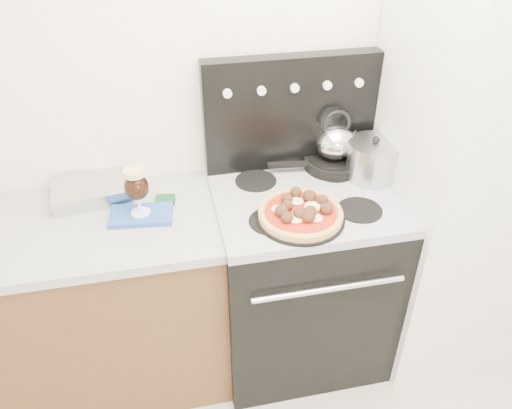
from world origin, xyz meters
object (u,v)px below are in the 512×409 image
object	(u,v)px
fridge	(463,174)
oven_mitt	(141,215)
pizza	(301,212)
base_cabinet	(56,314)
stove_body	(300,280)
beer_glass	(137,192)
skillet	(333,163)
pizza_pan	(300,218)
tea_kettle	(335,139)
stock_pot	(373,161)

from	to	relation	value
fridge	oven_mitt	distance (m)	1.38
fridge	pizza	bearing A→B (deg)	-170.29
base_cabinet	stove_body	world-z (taller)	stove_body
fridge	beer_glass	xyz separation A→B (m)	(-1.37, 0.04, 0.07)
oven_mitt	skillet	xyz separation A→B (m)	(0.86, 0.18, 0.03)
pizza_pan	oven_mitt	bearing A→B (deg)	164.53
fridge	tea_kettle	size ratio (longest dim) A/B	9.80
stock_pot	oven_mitt	bearing A→B (deg)	-176.10
oven_mitt	stock_pot	world-z (taller)	stock_pot
fridge	pizza	xyz separation A→B (m)	(-0.77, -0.13, 0.00)
stove_body	pizza	xyz separation A→B (m)	(-0.07, -0.16, 0.51)
beer_glass	skillet	xyz separation A→B (m)	(0.86, 0.18, -0.08)
pizza	stock_pot	distance (m)	0.46
stock_pot	skillet	bearing A→B (deg)	139.30
fridge	pizza_pan	distance (m)	0.78
base_cabinet	pizza_pan	world-z (taller)	pizza_pan
skillet	pizza_pan	bearing A→B (deg)	-125.75
stove_body	tea_kettle	world-z (taller)	tea_kettle
base_cabinet	pizza	bearing A→B (deg)	-9.92
base_cabinet	pizza	world-z (taller)	pizza
oven_mitt	skillet	bearing A→B (deg)	12.10
tea_kettle	stock_pot	bearing A→B (deg)	-22.23
beer_glass	stock_pot	xyz separation A→B (m)	(1.00, 0.07, -0.02)
pizza_pan	stock_pot	distance (m)	0.46
oven_mitt	stock_pot	distance (m)	1.00
stove_body	pizza_pan	xyz separation A→B (m)	(-0.07, -0.16, 0.49)
fridge	base_cabinet	bearing A→B (deg)	178.41
base_cabinet	stove_body	xyz separation A→B (m)	(1.10, -0.02, 0.01)
beer_glass	oven_mitt	bearing A→B (deg)	0.00
pizza	oven_mitt	bearing A→B (deg)	164.53
skillet	tea_kettle	size ratio (longest dim) A/B	1.34
base_cabinet	oven_mitt	bearing A→B (deg)	-1.80
stove_body	beer_glass	world-z (taller)	beer_glass
base_cabinet	skillet	world-z (taller)	skillet
beer_glass	pizza	world-z (taller)	beer_glass
stock_pot	stove_body	bearing A→B (deg)	-166.13
stove_body	fridge	distance (m)	0.87
oven_mitt	stock_pot	bearing A→B (deg)	3.90
oven_mitt	pizza	distance (m)	0.63
pizza	stock_pot	size ratio (longest dim) A/B	1.48
beer_glass	skillet	world-z (taller)	beer_glass
pizza	fridge	bearing A→B (deg)	9.71
stove_body	beer_glass	xyz separation A→B (m)	(-0.67, 0.01, 0.58)
stove_body	pizza_pan	world-z (taller)	pizza_pan
skillet	tea_kettle	world-z (taller)	tea_kettle
skillet	oven_mitt	bearing A→B (deg)	-167.90
beer_glass	fridge	bearing A→B (deg)	-1.52
oven_mitt	beer_glass	size ratio (longest dim) A/B	1.21
pizza_pan	base_cabinet	bearing A→B (deg)	170.08
stove_body	oven_mitt	world-z (taller)	oven_mitt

